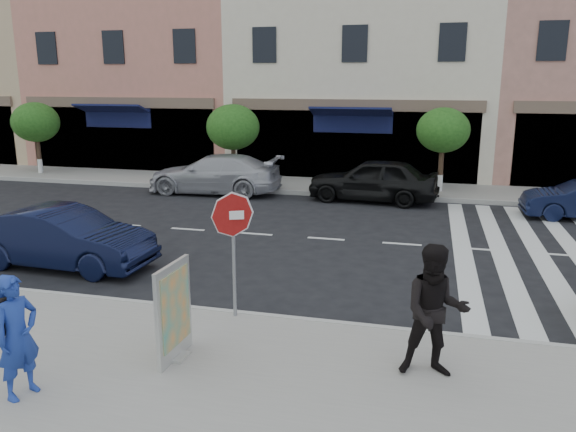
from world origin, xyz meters
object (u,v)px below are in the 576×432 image
at_px(stop_sign, 233,226).
at_px(poster_board, 174,313).
at_px(walker, 435,311).
at_px(car_near_mid, 63,238).
at_px(photographer, 17,336).
at_px(car_far_mid, 373,180).
at_px(car_far_left, 214,174).

bearing_deg(stop_sign, poster_board, -123.72).
relative_size(walker, car_near_mid, 0.45).
height_order(photographer, car_far_mid, photographer).
height_order(stop_sign, car_far_mid, stop_sign).
height_order(walker, poster_board, walker).
relative_size(car_near_mid, car_far_mid, 0.93).
bearing_deg(poster_board, car_far_left, 112.15).
bearing_deg(photographer, car_far_mid, 1.84).
bearing_deg(stop_sign, car_far_mid, 61.01).
height_order(stop_sign, car_near_mid, stop_sign).
bearing_deg(car_near_mid, walker, -109.08).
height_order(car_near_mid, car_far_mid, car_far_mid).
xyz_separation_m(stop_sign, car_far_left, (-4.57, 10.77, -1.05)).
distance_m(poster_board, car_far_left, 13.12).
bearing_deg(stop_sign, walker, -42.03).
bearing_deg(poster_board, car_near_mid, 144.07).
distance_m(photographer, poster_board, 2.06).
bearing_deg(stop_sign, car_near_mid, 135.49).
bearing_deg(car_far_mid, car_far_left, -85.08).
relative_size(poster_board, car_near_mid, 0.35).
bearing_deg(photographer, car_far_left, 25.86).
distance_m(walker, car_near_mid, 8.71).
height_order(walker, car_far_mid, walker).
xyz_separation_m(photographer, car_far_mid, (3.15, 13.82, -0.22)).
xyz_separation_m(photographer, walker, (5.18, 1.84, 0.12)).
bearing_deg(car_near_mid, car_far_left, 1.09).
bearing_deg(car_far_mid, car_near_mid, -29.70).
relative_size(photographer, car_far_mid, 0.37).
xyz_separation_m(stop_sign, photographer, (-1.85, -3.05, -0.80)).
xyz_separation_m(car_near_mid, car_far_mid, (6.07, 8.80, 0.08)).
distance_m(walker, poster_board, 3.71).
bearing_deg(car_far_left, stop_sign, 22.07).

